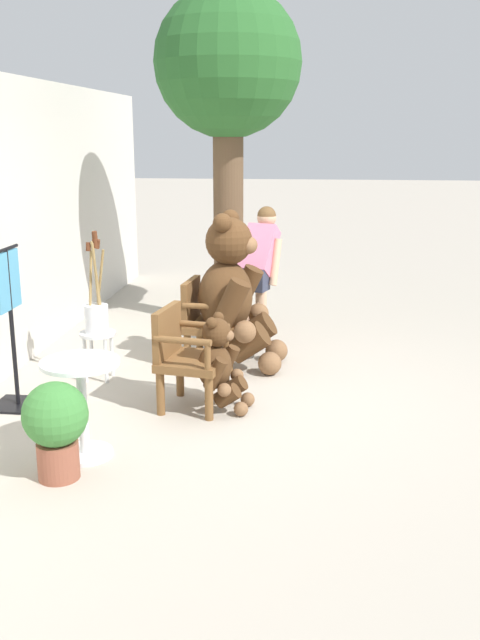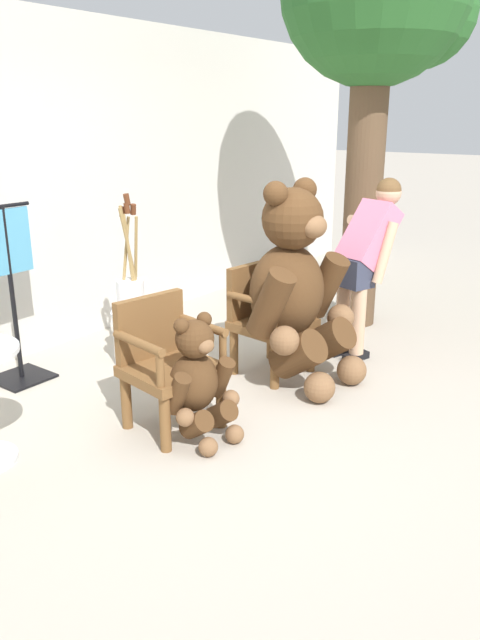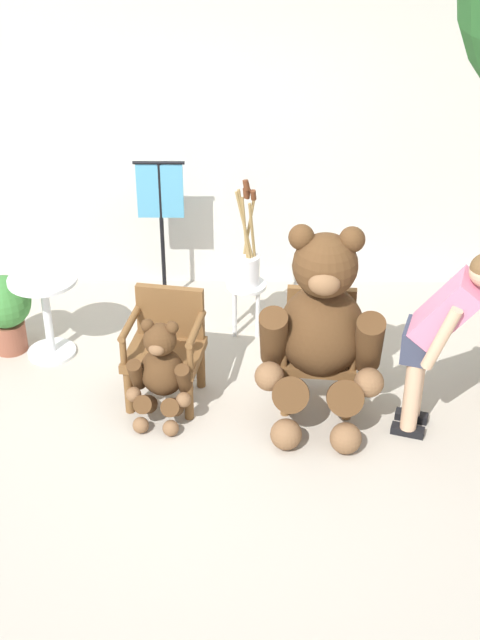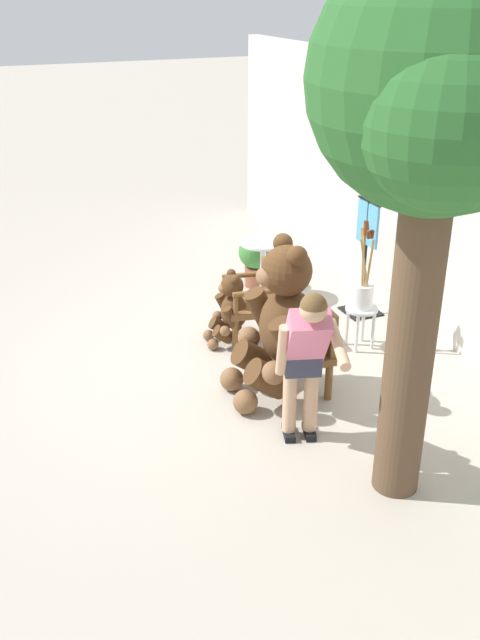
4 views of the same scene
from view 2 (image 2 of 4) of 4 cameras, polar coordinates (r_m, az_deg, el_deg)
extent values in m
plane|color=#B2A899|center=(4.41, 3.25, -8.40)|extent=(60.00, 60.00, 0.00)
cube|color=beige|center=(5.66, -17.54, 11.59)|extent=(10.00, 0.16, 2.80)
cube|color=brown|center=(4.07, -6.18, -4.62)|extent=(0.64, 0.60, 0.07)
cylinder|color=brown|center=(3.88, -6.85, -9.39)|extent=(0.07, 0.07, 0.37)
cylinder|color=brown|center=(4.14, -1.74, -7.41)|extent=(0.07, 0.07, 0.37)
cylinder|color=brown|center=(4.19, -10.35, -7.38)|extent=(0.07, 0.07, 0.37)
cylinder|color=brown|center=(4.44, -5.40, -5.67)|extent=(0.07, 0.07, 0.37)
cube|color=brown|center=(4.15, -8.24, -0.59)|extent=(0.52, 0.14, 0.42)
cylinder|color=brown|center=(3.84, -9.25, -2.09)|extent=(0.13, 0.48, 0.06)
cylinder|color=brown|center=(3.72, -7.31, -4.50)|extent=(0.05, 0.05, 0.22)
cylinder|color=brown|center=(4.12, -3.56, -0.43)|extent=(0.13, 0.48, 0.06)
cylinder|color=brown|center=(4.01, -1.58, -2.62)|extent=(0.05, 0.05, 0.22)
cube|color=brown|center=(4.92, 3.05, -0.41)|extent=(0.61, 0.57, 0.07)
cylinder|color=brown|center=(4.71, 3.21, -4.17)|extent=(0.07, 0.07, 0.37)
cylinder|color=brown|center=(5.05, 6.51, -2.67)|extent=(0.07, 0.07, 0.37)
cylinder|color=brown|center=(4.96, -0.56, -2.93)|extent=(0.07, 0.07, 0.37)
cylinder|color=brown|center=(5.29, 2.83, -1.58)|extent=(0.07, 0.07, 0.37)
cube|color=brown|center=(4.99, 1.05, 2.83)|extent=(0.52, 0.11, 0.42)
cylinder|color=brown|center=(4.66, 1.15, 1.83)|extent=(0.10, 0.48, 0.06)
cylinder|color=brown|center=(4.56, 3.13, 0.00)|extent=(0.05, 0.05, 0.22)
cylinder|color=brown|center=(5.03, 4.91, 3.02)|extent=(0.10, 0.48, 0.06)
cylinder|color=brown|center=(4.94, 6.80, 1.35)|extent=(0.05, 0.05, 0.22)
ellipsoid|color=#4C3019|center=(4.77, 4.31, 2.65)|extent=(0.67, 0.59, 0.72)
sphere|color=#4C3019|center=(4.63, 4.83, 9.20)|extent=(0.46, 0.46, 0.46)
ellipsoid|color=brown|center=(4.52, 6.79, 8.48)|extent=(0.23, 0.19, 0.17)
sphere|color=black|center=(4.52, 6.79, 8.62)|extent=(0.07, 0.07, 0.07)
sphere|color=#4C3019|center=(4.48, 3.28, 11.45)|extent=(0.18, 0.18, 0.18)
sphere|color=#4C3019|center=(4.75, 5.95, 11.77)|extent=(0.18, 0.18, 0.18)
cylinder|color=#4C3019|center=(4.45, 2.84, 1.50)|extent=(0.24, 0.42, 0.54)
sphere|color=brown|center=(4.42, 4.10, -1.90)|extent=(0.21, 0.21, 0.21)
cylinder|color=#4C3019|center=(4.97, 7.81, 3.16)|extent=(0.24, 0.42, 0.54)
sphere|color=brown|center=(4.97, 9.17, 0.21)|extent=(0.21, 0.21, 0.21)
cylinder|color=#4C3019|center=(4.60, 5.31, -3.14)|extent=(0.31, 0.47, 0.42)
sphere|color=brown|center=(4.54, 7.28, -6.13)|extent=(0.23, 0.23, 0.23)
cylinder|color=#4C3019|center=(4.89, 8.04, -1.90)|extent=(0.31, 0.47, 0.42)
sphere|color=brown|center=(4.87, 10.17, -4.55)|extent=(0.23, 0.23, 0.23)
ellipsoid|color=#4C3019|center=(3.97, -4.24, -5.69)|extent=(0.37, 0.33, 0.38)
sphere|color=#4C3019|center=(3.84, -4.16, -1.75)|extent=(0.24, 0.24, 0.24)
ellipsoid|color=brown|center=(3.78, -3.15, -2.40)|extent=(0.13, 0.11, 0.09)
sphere|color=black|center=(3.77, -3.15, -2.31)|extent=(0.04, 0.04, 0.04)
sphere|color=#4C3019|center=(3.76, -5.39, -0.55)|extent=(0.10, 0.10, 0.10)
sphere|color=#4C3019|center=(3.87, -3.28, 0.05)|extent=(0.10, 0.10, 0.10)
cylinder|color=#4C3019|center=(3.82, -5.71, -6.72)|extent=(0.14, 0.23, 0.29)
sphere|color=brown|center=(3.82, -5.03, -8.86)|extent=(0.11, 0.11, 0.11)
cylinder|color=#4C3019|center=(4.03, -1.69, -5.25)|extent=(0.14, 0.23, 0.29)
sphere|color=brown|center=(4.04, -0.84, -7.20)|extent=(0.11, 0.11, 0.11)
cylinder|color=#4C3019|center=(3.90, -4.00, -9.52)|extent=(0.18, 0.26, 0.23)
sphere|color=brown|center=(3.87, -2.97, -11.49)|extent=(0.12, 0.12, 0.12)
cylinder|color=#4C3019|center=(4.02, -1.74, -8.59)|extent=(0.18, 0.26, 0.23)
sphere|color=brown|center=(4.00, -0.49, -10.40)|extent=(0.12, 0.12, 0.12)
cube|color=black|center=(5.38, 10.54, -3.29)|extent=(0.26, 0.16, 0.06)
cylinder|color=tan|center=(5.23, 10.82, 1.19)|extent=(0.12, 0.12, 0.82)
cube|color=black|center=(5.50, 9.21, -2.74)|extent=(0.26, 0.16, 0.06)
cylinder|color=tan|center=(5.35, 9.44, 1.66)|extent=(0.12, 0.12, 0.82)
cube|color=#33384C|center=(5.22, 10.29, 4.37)|extent=(0.30, 0.35, 0.24)
cube|color=pink|center=(5.27, 11.68, 7.65)|extent=(0.55, 0.45, 0.56)
sphere|color=tan|center=(5.38, 13.44, 11.25)|extent=(0.21, 0.21, 0.21)
sphere|color=brown|center=(5.37, 13.45, 11.46)|extent=(0.21, 0.21, 0.21)
cylinder|color=tan|center=(5.57, 12.06, 8.71)|extent=(0.56, 0.25, 0.18)
cylinder|color=tan|center=(5.17, 13.12, 5.99)|extent=(0.25, 0.15, 0.50)
cylinder|color=silver|center=(5.14, -9.88, 0.63)|extent=(0.34, 0.34, 0.03)
cylinder|color=silver|center=(5.34, -9.71, -1.27)|extent=(0.04, 0.04, 0.43)
cylinder|color=silver|center=(5.22, -11.28, -1.85)|extent=(0.04, 0.04, 0.43)
cylinder|color=silver|center=(5.21, -8.20, -1.72)|extent=(0.04, 0.04, 0.43)
cylinder|color=silver|center=(5.08, -9.77, -2.32)|extent=(0.04, 0.04, 0.43)
cylinder|color=white|center=(5.10, -9.97, 2.18)|extent=(0.22, 0.22, 0.26)
cylinder|color=#997A47|center=(5.06, -10.44, 5.44)|extent=(0.13, 0.04, 0.68)
cylinder|color=#592D19|center=(4.99, -10.70, 9.71)|extent=(0.06, 0.05, 0.09)
cylinder|color=#997A47|center=(5.04, -9.50, 5.54)|extent=(0.08, 0.15, 0.70)
cylinder|color=#592D19|center=(4.97, -9.74, 9.95)|extent=(0.05, 0.06, 0.09)
cylinder|color=#997A47|center=(4.99, -10.03, 5.89)|extent=(0.14, 0.05, 0.78)
cylinder|color=#592D19|center=(4.92, -10.31, 10.82)|extent=(0.06, 0.05, 0.09)
cylinder|color=#997A47|center=(5.00, -10.02, 5.86)|extent=(0.19, 0.03, 0.76)
cylinder|color=#592D19|center=(4.93, -10.29, 10.73)|extent=(0.06, 0.04, 0.09)
cylinder|color=#997A47|center=(5.00, -10.04, 5.50)|extent=(0.08, 0.04, 0.72)
cylinder|color=#592D19|center=(4.93, -10.30, 10.02)|extent=(0.05, 0.05, 0.08)
cylinder|color=brown|center=(6.08, 11.22, 11.37)|extent=(0.35, 0.35, 2.56)
sphere|color=#286028|center=(6.38, 16.21, 25.53)|extent=(0.99, 0.99, 0.99)
cube|color=black|center=(5.22, -19.30, -4.97)|extent=(0.40, 0.40, 0.02)
cylinder|color=black|center=(5.01, -20.09, 2.05)|extent=(0.04, 0.04, 1.35)
cylinder|color=black|center=(4.87, -20.96, 9.68)|extent=(0.44, 0.03, 0.03)
cube|color=#4C99BF|center=(4.91, -20.61, 6.69)|extent=(0.40, 0.03, 0.48)
camera|label=1|loc=(3.29, -114.91, -2.79)|focal=40.00mm
camera|label=3|loc=(4.98, 87.86, 27.43)|focal=50.00mm
camera|label=4|loc=(9.21, 41.89, 23.92)|focal=40.00mm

